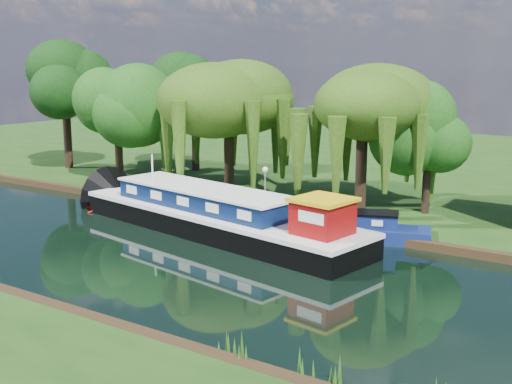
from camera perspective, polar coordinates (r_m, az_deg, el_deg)
The scene contains 14 objects.
ground at distance 33.61m, azimuth -9.63°, elevation -5.21°, with size 120.00×120.00×0.00m, color black.
far_bank at distance 62.24m, azimuth 12.15°, elevation 2.66°, with size 120.00×52.00×0.45m, color #17360E.
dutch_barge at distance 36.31m, azimuth -3.33°, elevation -2.14°, with size 19.91×7.68×4.10m.
narrowboat at distance 35.74m, azimuth 5.78°, elevation -3.07°, with size 11.80×5.79×1.72m.
red_dinghy at distance 42.95m, azimuth -13.03°, elevation -1.65°, with size 1.97×2.76×0.57m, color maroon.
willow_left at distance 45.22m, azimuth -2.46°, elevation 8.03°, with size 7.31×7.31×8.76m.
willow_right at distance 39.65m, azimuth 9.48°, elevation 6.77°, with size 6.69×6.69×8.15m.
tree_far_left at distance 49.67m, azimuth -12.27°, elevation 7.59°, with size 5.38×5.38×8.66m.
tree_far_back at distance 57.74m, azimuth -16.64°, elevation 8.82°, with size 5.85×5.85×9.84m.
tree_far_mid at distance 54.41m, azimuth -5.48°, elevation 8.44°, with size 5.52×5.52×9.03m.
tree_far_right at distance 40.04m, azimuth 15.11°, elevation 4.85°, with size 4.21×4.21×6.88m.
lamppost at distance 40.85m, azimuth 0.83°, elevation 1.44°, with size 0.36×0.36×2.56m.
mooring_posts at distance 39.98m, azimuth -2.01°, elevation -0.94°, with size 19.16×0.16×1.00m.
reeds_near at distance 23.78m, azimuth -9.91°, elevation -11.04°, with size 33.70×1.50×1.10m.
Camera 1 is at (22.10, -23.41, 9.64)m, focal length 45.00 mm.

